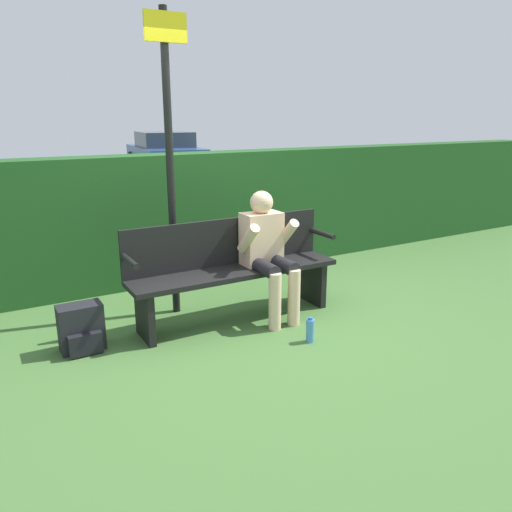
# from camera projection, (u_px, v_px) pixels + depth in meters

# --- Properties ---
(ground_plane) EXTENTS (40.00, 40.00, 0.00)m
(ground_plane) POSITION_uv_depth(u_px,v_px,m) (237.00, 319.00, 4.61)
(ground_plane) COLOR #426B33
(hedge_back) EXTENTS (12.00, 0.41, 1.41)m
(hedge_back) POSITION_uv_depth(u_px,v_px,m) (176.00, 217.00, 5.62)
(hedge_back) COLOR #1E4C1E
(hedge_back) RESTS_ON ground
(park_bench) EXTENTS (1.96, 0.41, 0.91)m
(park_bench) POSITION_uv_depth(u_px,v_px,m) (233.00, 267.00, 4.53)
(park_bench) COLOR black
(park_bench) RESTS_ON ground
(person_seated) EXTENTS (0.50, 0.57, 1.16)m
(person_seated) POSITION_uv_depth(u_px,v_px,m) (267.00, 248.00, 4.52)
(person_seated) COLOR beige
(person_seated) RESTS_ON ground
(backpack) EXTENTS (0.34, 0.26, 0.38)m
(backpack) POSITION_uv_depth(u_px,v_px,m) (82.00, 329.00, 3.96)
(backpack) COLOR black
(backpack) RESTS_ON ground
(water_bottle) EXTENTS (0.07, 0.07, 0.22)m
(water_bottle) POSITION_uv_depth(u_px,v_px,m) (310.00, 330.00, 4.12)
(water_bottle) COLOR #4C8CCC
(water_bottle) RESTS_ON ground
(signpost) EXTENTS (0.37, 0.09, 2.68)m
(signpost) POSITION_uv_depth(u_px,v_px,m) (170.00, 152.00, 4.38)
(signpost) COLOR black
(signpost) RESTS_ON ground
(parked_car) EXTENTS (2.25, 4.17, 1.27)m
(parked_car) POSITION_uv_depth(u_px,v_px,m) (165.00, 152.00, 16.72)
(parked_car) COLOR #2D4784
(parked_car) RESTS_ON ground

